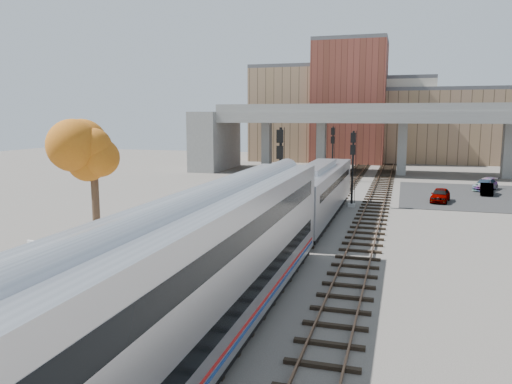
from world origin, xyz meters
The scene contains 17 objects.
ground centered at (0.00, 0.00, 0.00)m, with size 160.00×160.00×0.00m, color #47423D.
platform centered at (-7.25, 0.00, 0.17)m, with size 4.50×60.00×0.35m, color #9E9E99.
yellow_strip centered at (-5.35, 0.00, 0.35)m, with size 0.70×60.00×0.01m, color yellow.
tracks centered at (0.93, 12.50, 0.08)m, with size 10.70×95.00×0.25m.
overpass centered at (4.92, 45.00, 5.81)m, with size 54.00×12.00×9.50m.
buildings_far centered at (1.26, 66.57, 7.88)m, with size 43.00×21.00×20.60m.
parking_lot centered at (14.00, 28.00, 0.02)m, with size 14.00×18.00×0.04m, color black.
locomotive centered at (1.00, 12.18, 2.28)m, with size 3.02×19.05×4.10m.
coach centered at (1.00, -10.42, 2.80)m, with size 3.03×25.00×5.00m.
signal_mast_near centered at (-1.10, 8.77, 3.57)m, with size 0.60×0.64×7.16m.
signal_mast_mid centered at (3.00, 18.49, 3.23)m, with size 0.60×0.64×6.67m.
signal_mast_far centered at (-1.10, 35.62, 3.23)m, with size 0.60×0.64×6.66m.
station_sign centered at (-7.89, -7.97, 1.98)m, with size 0.90×0.17×2.27m.
tree centered at (-9.78, -0.71, 5.91)m, with size 3.60×3.60×7.97m.
car_a centered at (10.65, 23.30, 0.69)m, with size 1.53×3.79×1.29m, color #99999E.
car_b centered at (15.45, 29.22, 0.61)m, with size 1.21×3.47×1.14m, color #99999E.
car_c centered at (15.79, 32.44, 0.66)m, with size 1.74×4.27×1.24m, color #99999E.
Camera 1 is at (7.21, -25.32, 7.97)m, focal length 35.00 mm.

